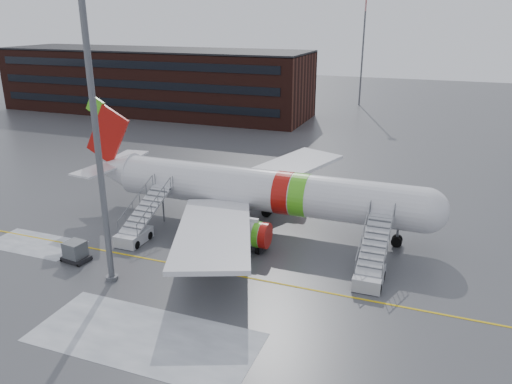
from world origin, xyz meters
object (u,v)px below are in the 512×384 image
at_px(airliner, 254,190).
at_px(uld_container, 75,252).
at_px(pushback_tug, 250,241).
at_px(airstair_aft, 138,228).
at_px(light_mast_near, 92,98).
at_px(airstair_fwd, 371,266).

height_order(airliner, uld_container, airliner).
bearing_deg(uld_container, pushback_tug, 29.98).
height_order(airstair_aft, light_mast_near, light_mast_near).
bearing_deg(airliner, airstair_aft, -141.71).
xyz_separation_m(airstair_fwd, light_mast_near, (-17.90, -6.81, 12.35)).
distance_m(airliner, airstair_fwd, 13.63).
distance_m(airliner, uld_container, 16.15).
height_order(uld_container, light_mast_near, light_mast_near).
xyz_separation_m(airstair_fwd, pushback_tug, (-10.23, 1.65, -0.43)).
distance_m(uld_container, light_mast_near, 13.48).
distance_m(airliner, pushback_tug, 5.81).
distance_m(pushback_tug, light_mast_near, 17.14).
xyz_separation_m(airstair_fwd, airstair_aft, (-20.00, 0.00, 0.00)).
distance_m(airstair_aft, uld_container, 5.84).
relative_size(airliner, airstair_aft, 4.55).
xyz_separation_m(airliner, light_mast_near, (-6.18, -13.35, 10.00)).
bearing_deg(light_mast_near, uld_container, 161.66).
bearing_deg(uld_container, airstair_aft, 66.26).
xyz_separation_m(airliner, pushback_tug, (1.49, -4.88, -2.78)).
xyz_separation_m(airliner, airstair_aft, (-8.28, -6.54, -2.35)).
bearing_deg(airstair_aft, uld_container, -113.74).
distance_m(airstair_fwd, pushback_tug, 10.37).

